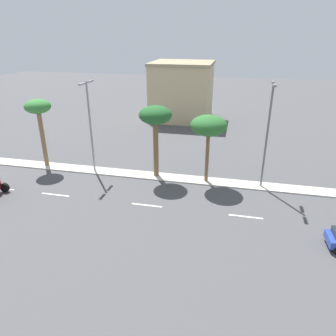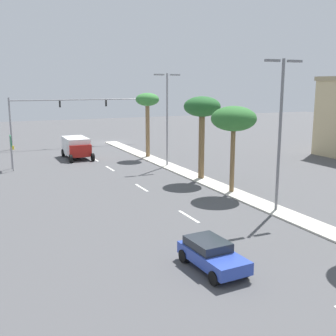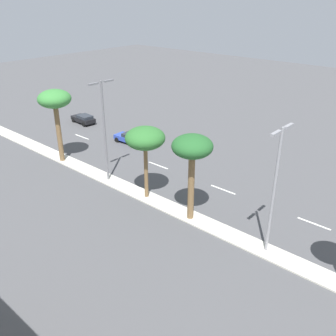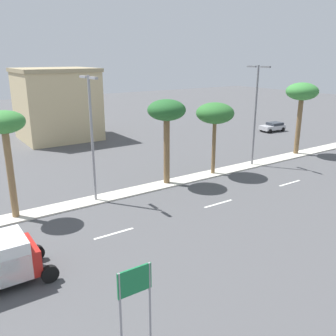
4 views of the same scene
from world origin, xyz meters
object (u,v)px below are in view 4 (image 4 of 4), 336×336
(palm_tree_far, at_px, (5,128))
(street_lamp_center, at_px, (256,108))
(street_lamp_leading, at_px, (92,129))
(sedan_silver_front, at_px, (273,127))
(commercial_building, at_px, (57,104))
(palm_tree_front, at_px, (167,113))
(palm_tree_trailing, at_px, (215,114))
(palm_tree_leading, at_px, (302,94))
(directional_road_sign, at_px, (135,291))

(palm_tree_far, bearing_deg, street_lamp_center, 89.69)
(street_lamp_leading, bearing_deg, palm_tree_far, -92.07)
(palm_tree_far, relative_size, sedan_silver_front, 1.89)
(commercial_building, bearing_deg, palm_tree_front, 4.11)
(palm_tree_trailing, bearing_deg, palm_tree_front, -91.94)
(street_lamp_center, bearing_deg, sedan_silver_front, 124.38)
(sedan_silver_front, bearing_deg, palm_tree_trailing, -62.79)
(street_lamp_leading, bearing_deg, sedan_silver_front, 108.26)
(street_lamp_leading, bearing_deg, palm_tree_front, 91.94)
(street_lamp_center, height_order, sedan_silver_front, street_lamp_center)
(palm_tree_far, distance_m, street_lamp_leading, 6.03)
(palm_tree_front, distance_m, sedan_silver_front, 29.62)
(commercial_building, distance_m, palm_tree_front, 24.26)
(sedan_silver_front, bearing_deg, palm_tree_leading, -38.49)
(commercial_building, distance_m, street_lamp_leading, 24.95)
(palm_tree_front, bearing_deg, commercial_building, -175.89)
(directional_road_sign, relative_size, sedan_silver_front, 0.89)
(street_lamp_leading, bearing_deg, street_lamp_center, 90.29)
(directional_road_sign, height_order, street_lamp_center, street_lamp_center)
(commercial_building, relative_size, palm_tree_front, 1.35)
(palm_tree_front, distance_m, palm_tree_leading, 18.37)
(palm_tree_front, xyz_separation_m, street_lamp_leading, (0.23, -6.94, -0.60))
(palm_tree_front, bearing_deg, directional_road_sign, -37.50)
(street_lamp_leading, bearing_deg, commercial_building, 167.94)
(palm_tree_front, xyz_separation_m, street_lamp_center, (0.14, 10.74, -0.35))
(directional_road_sign, height_order, palm_tree_leading, palm_tree_leading)
(directional_road_sign, distance_m, palm_tree_far, 15.90)
(palm_tree_far, distance_m, street_lamp_center, 23.67)
(directional_road_sign, height_order, commercial_building, commercial_building)
(palm_tree_leading, height_order, street_lamp_center, street_lamp_center)
(palm_tree_far, bearing_deg, commercial_building, 155.15)
(palm_tree_trailing, relative_size, palm_tree_leading, 0.84)
(palm_tree_trailing, bearing_deg, palm_tree_leading, 91.42)
(palm_tree_far, xyz_separation_m, palm_tree_trailing, (0.16, 18.23, -0.61))
(directional_road_sign, xyz_separation_m, street_lamp_center, (-15.24, 22.53, 3.46))
(commercial_building, xyz_separation_m, palm_tree_trailing, (24.32, 7.04, 1.08))
(directional_road_sign, distance_m, street_lamp_leading, 16.22)
(street_lamp_leading, distance_m, street_lamp_center, 17.68)
(palm_tree_leading, bearing_deg, commercial_building, -140.07)
(directional_road_sign, xyz_separation_m, commercial_building, (-39.52, 10.06, 2.24))
(commercial_building, xyz_separation_m, palm_tree_far, (24.16, -11.19, 1.69))
(palm_tree_front, xyz_separation_m, palm_tree_trailing, (0.18, 5.31, -0.49))
(palm_tree_far, distance_m, palm_tree_front, 12.93)
(palm_tree_leading, bearing_deg, sedan_silver_front, 141.51)
(directional_road_sign, height_order, palm_tree_far, palm_tree_far)
(sedan_silver_front, bearing_deg, palm_tree_front, -67.89)
(palm_tree_front, height_order, street_lamp_center, street_lamp_center)
(commercial_building, height_order, palm_tree_front, commercial_building)
(palm_tree_trailing, relative_size, street_lamp_leading, 0.71)
(commercial_building, bearing_deg, street_lamp_leading, -12.06)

